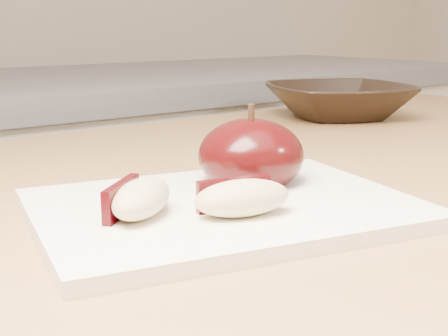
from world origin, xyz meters
TOP-DOWN VIEW (x-y plane):
  - cutting_board at (-0.01, 0.41)m, footprint 0.31×0.26m
  - apple_half at (0.05, 0.44)m, footprint 0.11×0.11m
  - apple_wedge_a at (-0.07, 0.42)m, footprint 0.07×0.07m
  - apple_wedge_b at (-0.02, 0.37)m, footprint 0.07×0.05m
  - bowl at (0.43, 0.69)m, footprint 0.27×0.27m

SIDE VIEW (x-z plane):
  - cutting_board at x=-0.01m, z-range 0.90..0.91m
  - apple_wedge_a at x=-0.07m, z-range 0.91..0.94m
  - apple_wedge_b at x=-0.02m, z-range 0.91..0.94m
  - bowl at x=0.43m, z-range 0.90..0.95m
  - apple_half at x=0.05m, z-range 0.90..0.97m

